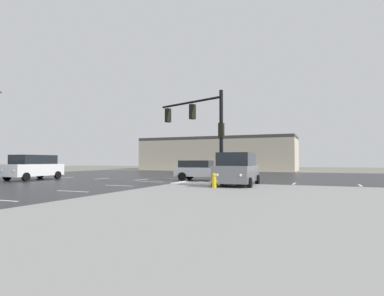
{
  "coord_description": "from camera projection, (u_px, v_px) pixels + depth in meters",
  "views": [
    {
      "loc": [
        11.93,
        -22.93,
        1.59
      ],
      "look_at": [
        0.64,
        4.47,
        2.75
      ],
      "focal_mm": 30.13,
      "sensor_mm": 36.0,
      "label": 1
    }
  ],
  "objects": [
    {
      "name": "ground_plane",
      "position": [
        163.0,
        180.0,
        25.66
      ],
      "size": [
        120.0,
        120.0,
        0.0
      ],
      "primitive_type": "plane",
      "color": "slate"
    },
    {
      "name": "strip_building_background",
      "position": [
        217.0,
        154.0,
        54.3
      ],
      "size": [
        25.76,
        8.0,
        5.45
      ],
      "color": "#BCB29E",
      "rests_on": "ground_plane"
    },
    {
      "name": "sedan_silver",
      "position": [
        202.0,
        170.0,
        25.43
      ],
      "size": [
        4.63,
        2.28,
        1.58
      ],
      "rotation": [
        0.0,
        0.0,
        0.07
      ],
      "color": "#B7BABF",
      "rests_on": "road_asphalt"
    },
    {
      "name": "suv_grey",
      "position": [
        237.0,
        169.0,
        19.18
      ],
      "size": [
        2.42,
        4.93,
        2.03
      ],
      "rotation": [
        0.0,
        0.0,
        -1.51
      ],
      "color": "slate",
      "rests_on": "road_asphalt"
    },
    {
      "name": "lane_markings",
      "position": [
        169.0,
        182.0,
        23.93
      ],
      "size": [
        36.15,
        36.15,
        0.01
      ],
      "color": "silver",
      "rests_on": "road_asphalt"
    },
    {
      "name": "snow_strip_curbside",
      "position": [
        205.0,
        183.0,
        20.07
      ],
      "size": [
        4.0,
        1.6,
        0.06
      ],
      "primitive_type": "cube",
      "color": "white",
      "rests_on": "sidewalk_corner"
    },
    {
      "name": "fire_hydrant",
      "position": [
        214.0,
        180.0,
        17.19
      ],
      "size": [
        0.48,
        0.26,
        0.79
      ],
      "color": "gold",
      "rests_on": "sidewalk_corner"
    },
    {
      "name": "road_asphalt",
      "position": [
        163.0,
        180.0,
        25.66
      ],
      "size": [
        44.0,
        44.0,
        0.02
      ],
      "primitive_type": "cube",
      "color": "#232326",
      "rests_on": "ground_plane"
    },
    {
      "name": "suv_white",
      "position": [
        34.0,
        167.0,
        26.39
      ],
      "size": [
        2.3,
        4.89,
        2.03
      ],
      "rotation": [
        0.0,
        0.0,
        -1.54
      ],
      "color": "white",
      "rests_on": "road_asphalt"
    },
    {
      "name": "sidewalk_corner",
      "position": [
        328.0,
        209.0,
        10.01
      ],
      "size": [
        18.0,
        18.0,
        0.14
      ],
      "primitive_type": "cube",
      "color": "gray",
      "rests_on": "ground_plane"
    },
    {
      "name": "traffic_signal_mast",
      "position": [
        202.0,
        123.0,
        19.91
      ],
      "size": [
        5.05,
        2.26,
        5.59
      ],
      "rotation": [
        0.0,
        0.0,
        2.75
      ],
      "color": "black",
      "rests_on": "sidewalk_corner"
    }
  ]
}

